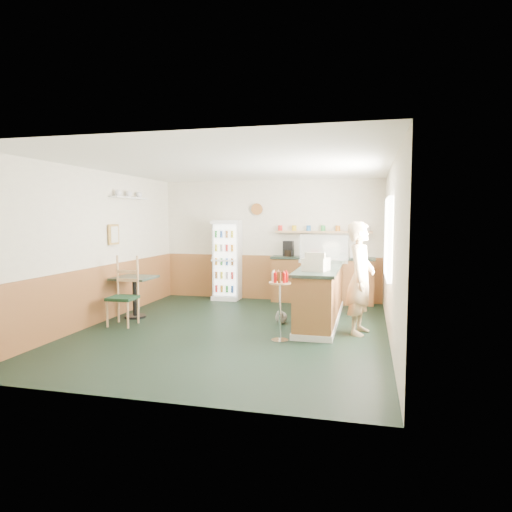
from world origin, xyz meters
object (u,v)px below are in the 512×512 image
(drinks_fridge, at_px, (227,260))
(shopkeeper, at_px, (360,278))
(display_case, at_px, (324,249))
(condiment_stand, at_px, (280,294))
(cafe_table, at_px, (135,289))
(cafe_chair, at_px, (125,289))
(cash_register, at_px, (316,264))

(drinks_fridge, relative_size, shopkeeper, 1.00)
(display_case, bearing_deg, shopkeeper, -62.49)
(drinks_fridge, relative_size, condiment_stand, 1.72)
(display_case, distance_m, shopkeeper, 1.56)
(drinks_fridge, relative_size, cafe_table, 2.35)
(cafe_chair, bearing_deg, display_case, 24.25)
(drinks_fridge, xyz_separation_m, cash_register, (2.30, -2.54, 0.22))
(cash_register, xyz_separation_m, shopkeeper, (0.70, 0.08, -0.21))
(cash_register, bearing_deg, drinks_fridge, 144.11)
(cafe_table, bearing_deg, shopkeeper, -3.10)
(display_case, height_order, shopkeeper, shopkeeper)
(condiment_stand, xyz_separation_m, cafe_table, (-2.93, 0.95, -0.17))
(drinks_fridge, xyz_separation_m, shopkeeper, (3.00, -2.46, 0.00))
(cafe_chair, bearing_deg, drinks_fridge, 67.93)
(cafe_table, bearing_deg, drinks_fridge, 63.80)
(drinks_fridge, bearing_deg, shopkeeper, -39.37)
(shopkeeper, height_order, cafe_table, shopkeeper)
(display_case, bearing_deg, cash_register, -90.00)
(drinks_fridge, xyz_separation_m, cafe_chair, (-1.00, -2.75, -0.27))
(cash_register, height_order, cafe_table, cash_register)
(display_case, relative_size, cafe_chair, 0.77)
(cash_register, distance_m, cafe_table, 3.46)
(condiment_stand, bearing_deg, cash_register, 54.03)
(cafe_table, bearing_deg, cash_register, -5.12)
(drinks_fridge, height_order, cafe_chair, drinks_fridge)
(drinks_fridge, xyz_separation_m, condiment_stand, (1.83, -3.18, -0.19))
(display_case, bearing_deg, cafe_chair, -153.67)
(cash_register, xyz_separation_m, condiment_stand, (-0.47, -0.64, -0.40))
(drinks_fridge, height_order, shopkeeper, shopkeeper)
(cash_register, bearing_deg, shopkeeper, 18.67)
(cash_register, height_order, shopkeeper, shopkeeper)
(shopkeeper, distance_m, condiment_stand, 1.39)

